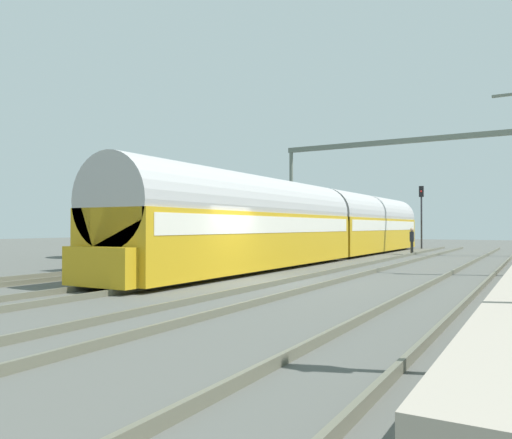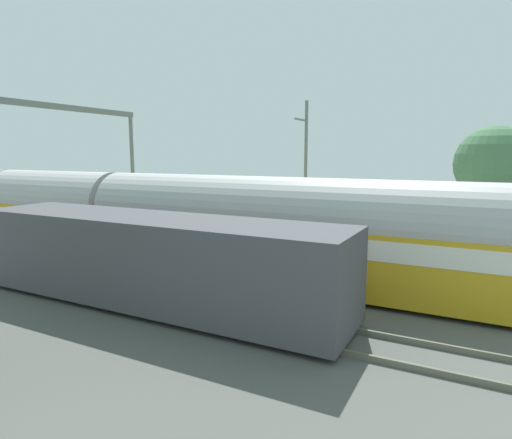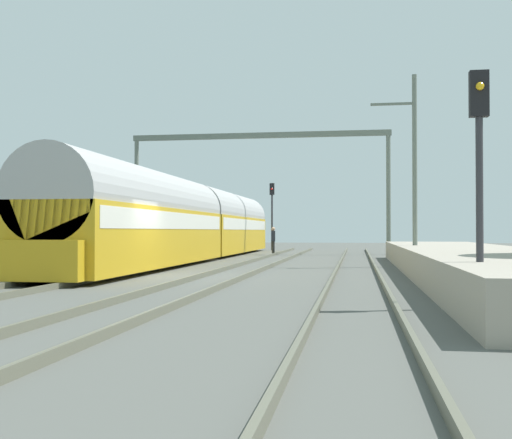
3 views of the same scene
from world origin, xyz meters
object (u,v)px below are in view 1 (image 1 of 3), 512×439
(railway_signal_far, at_px, (421,209))
(freight_car, at_px, (204,233))
(person_crossing, at_px, (412,239))
(passenger_train, at_px, (324,224))
(catenary_gantry, at_px, (400,167))

(railway_signal_far, bearing_deg, freight_car, -105.30)
(person_crossing, bearing_deg, railway_signal_far, 2.44)
(passenger_train, xyz_separation_m, freight_car, (-4.17, -5.62, -0.50))
(passenger_train, distance_m, freight_car, 7.01)
(passenger_train, xyz_separation_m, catenary_gantry, (2.08, 8.68, 3.95))
(passenger_train, xyz_separation_m, person_crossing, (3.25, 7.03, -0.94))
(person_crossing, xyz_separation_m, catenary_gantry, (-1.17, 1.65, 4.90))
(freight_car, xyz_separation_m, railway_signal_far, (6.08, 22.24, 1.83))
(freight_car, height_order, catenary_gantry, catenary_gantry)
(passenger_train, xyz_separation_m, railway_signal_far, (1.92, 16.63, 1.33))
(catenary_gantry, bearing_deg, passenger_train, -103.49)
(freight_car, distance_m, catenary_gantry, 16.23)
(passenger_train, bearing_deg, freight_car, -126.57)
(passenger_train, height_order, catenary_gantry, catenary_gantry)
(freight_car, height_order, person_crossing, freight_car)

